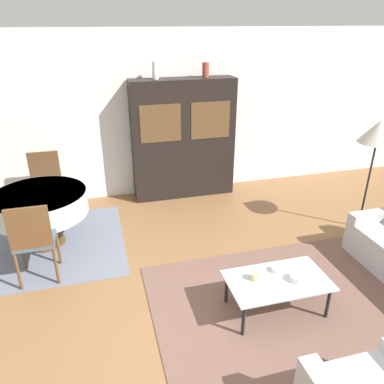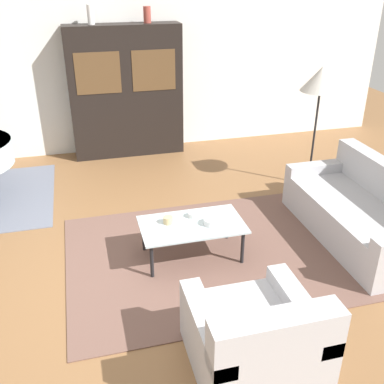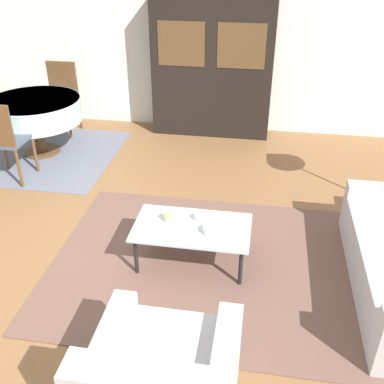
% 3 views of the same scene
% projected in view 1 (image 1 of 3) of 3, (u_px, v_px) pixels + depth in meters
% --- Properties ---
extents(ground_plane, '(14.00, 14.00, 0.00)m').
position_uv_depth(ground_plane, '(210.00, 346.00, 3.53)').
color(ground_plane, brown).
extents(wall_back, '(10.00, 0.06, 2.70)m').
position_uv_depth(wall_back, '(145.00, 116.00, 6.15)').
color(wall_back, white).
rests_on(wall_back, ground_plane).
extents(area_rug, '(2.83, 2.21, 0.01)m').
position_uv_depth(area_rug, '(287.00, 308.00, 3.98)').
color(area_rug, brown).
rests_on(area_rug, ground_plane).
extents(dining_rug, '(2.06, 1.88, 0.01)m').
position_uv_depth(dining_rug, '(46.00, 246.00, 5.07)').
color(dining_rug, slate).
rests_on(dining_rug, ground_plane).
extents(coffee_table, '(1.04, 0.60, 0.38)m').
position_uv_depth(coffee_table, '(277.00, 282.00, 3.81)').
color(coffee_table, black).
rests_on(coffee_table, area_rug).
extents(display_cabinet, '(1.70, 0.40, 1.97)m').
position_uv_depth(display_cabinet, '(183.00, 139.00, 6.22)').
color(display_cabinet, black).
rests_on(display_cabinet, ground_plane).
extents(dining_table, '(1.21, 1.21, 0.75)m').
position_uv_depth(dining_table, '(40.00, 204.00, 4.88)').
color(dining_table, brown).
rests_on(dining_table, dining_rug).
extents(dining_chair_near, '(0.44, 0.44, 1.01)m').
position_uv_depth(dining_chair_near, '(33.00, 238.00, 4.16)').
color(dining_chair_near, brown).
rests_on(dining_chair_near, dining_rug).
extents(dining_chair_far, '(0.44, 0.44, 1.01)m').
position_uv_depth(dining_chair_far, '(46.00, 182.00, 5.61)').
color(dining_chair_far, brown).
rests_on(dining_chair_far, dining_rug).
extents(floor_lamp, '(0.50, 0.50, 1.60)m').
position_uv_depth(floor_lamp, '(378.00, 135.00, 4.97)').
color(floor_lamp, black).
rests_on(floor_lamp, ground_plane).
extents(cup, '(0.10, 0.10, 0.07)m').
position_uv_depth(cup, '(254.00, 276.00, 3.79)').
color(cup, tan).
rests_on(cup, coffee_table).
extents(bowl, '(0.16, 0.16, 0.06)m').
position_uv_depth(bowl, '(298.00, 278.00, 3.78)').
color(bowl, white).
rests_on(bowl, coffee_table).
extents(bowl_small, '(0.11, 0.11, 0.05)m').
position_uv_depth(bowl_small, '(277.00, 269.00, 3.91)').
color(bowl_small, white).
rests_on(bowl_small, coffee_table).
extents(vase_tall, '(0.10, 0.10, 0.26)m').
position_uv_depth(vase_tall, '(155.00, 70.00, 5.65)').
color(vase_tall, white).
rests_on(vase_tall, display_cabinet).
extents(vase_short, '(0.11, 0.11, 0.23)m').
position_uv_depth(vase_short, '(206.00, 70.00, 5.85)').
color(vase_short, '#9E4238').
rests_on(vase_short, display_cabinet).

